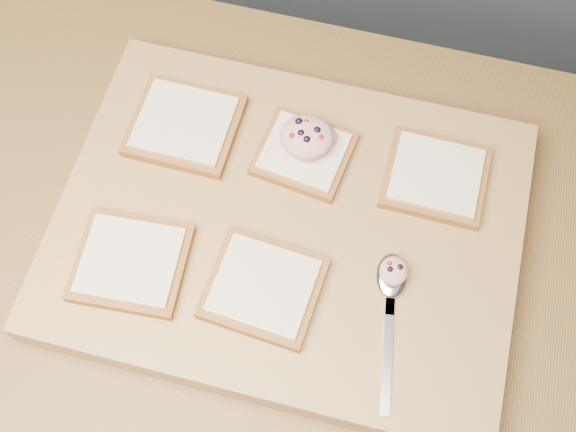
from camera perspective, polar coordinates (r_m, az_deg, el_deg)
name	(u,v)px	position (r m, az deg, el deg)	size (l,w,h in m)	color
ground	(298,414)	(1.76, 0.80, -15.40)	(4.00, 4.00, 0.00)	#515459
island_counter	(301,371)	(1.31, 1.06, -12.13)	(2.00, 0.80, 0.90)	slate
cutting_board	(288,229)	(0.89, 0.00, -1.02)	(0.55, 0.42, 0.04)	tan
bread_far_left	(185,125)	(0.93, -8.16, 7.13)	(0.13, 0.12, 0.02)	brown
bread_far_center	(304,153)	(0.90, 1.27, 4.98)	(0.12, 0.12, 0.02)	brown
bread_far_right	(435,177)	(0.90, 11.58, 3.06)	(0.12, 0.11, 0.02)	brown
bread_near_left	(131,262)	(0.86, -12.31, -3.59)	(0.13, 0.12, 0.02)	brown
bread_near_center	(264,287)	(0.83, -1.94, -5.66)	(0.13, 0.12, 0.02)	brown
tuna_salad_dollop	(307,136)	(0.88, 1.51, 6.30)	(0.07, 0.06, 0.03)	tan
spoon	(391,287)	(0.84, 8.16, -5.57)	(0.05, 0.19, 0.01)	silver
spoon_salad	(394,271)	(0.83, 8.35, -4.30)	(0.03, 0.04, 0.02)	tan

